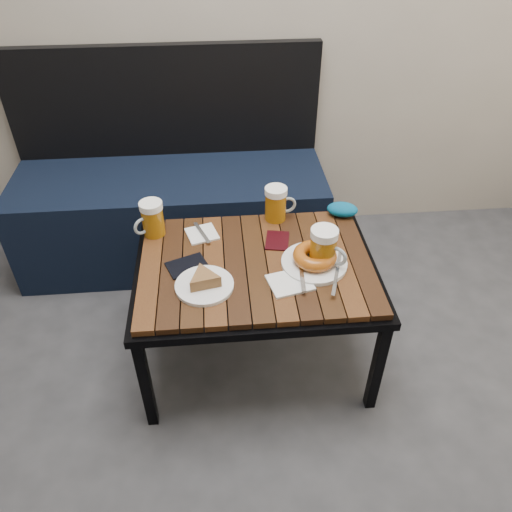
{
  "coord_description": "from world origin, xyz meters",
  "views": [
    {
      "loc": [
        0.04,
        -0.25,
        1.57
      ],
      "look_at": [
        0.16,
        1.07,
        0.5
      ],
      "focal_mm": 35.0,
      "sensor_mm": 36.0,
      "label": 1
    }
  ],
  "objects": [
    {
      "name": "bench",
      "position": [
        -0.17,
        1.76,
        0.27
      ],
      "size": [
        1.4,
        0.5,
        0.95
      ],
      "color": "black",
      "rests_on": "ground"
    },
    {
      "name": "cafe_table",
      "position": [
        0.16,
        1.07,
        0.43
      ],
      "size": [
        0.84,
        0.62,
        0.47
      ],
      "color": "black",
      "rests_on": "ground"
    },
    {
      "name": "beer_mug_left",
      "position": [
        -0.2,
        1.27,
        0.54
      ],
      "size": [
        0.12,
        0.11,
        0.13
      ],
      "rotation": [
        0.0,
        0.0,
        3.79
      ],
      "color": "#9D5F0C",
      "rests_on": "cafe_table"
    },
    {
      "name": "beer_mug_centre",
      "position": [
        0.26,
        1.33,
        0.54
      ],
      "size": [
        0.13,
        0.09,
        0.14
      ],
      "rotation": [
        0.0,
        0.0,
        0.13
      ],
      "color": "#9D5F0C",
      "rests_on": "cafe_table"
    },
    {
      "name": "beer_mug_right",
      "position": [
        0.38,
        1.03,
        0.55
      ],
      "size": [
        0.14,
        0.12,
        0.15
      ],
      "rotation": [
        0.0,
        0.0,
        -0.66
      ],
      "color": "#9D5F0C",
      "rests_on": "cafe_table"
    },
    {
      "name": "plate_pie",
      "position": [
        -0.02,
        0.96,
        0.49
      ],
      "size": [
        0.19,
        0.19,
        0.05
      ],
      "color": "white",
      "rests_on": "cafe_table"
    },
    {
      "name": "plate_bagel",
      "position": [
        0.36,
        1.04,
        0.5
      ],
      "size": [
        0.23,
        0.29,
        0.06
      ],
      "color": "white",
      "rests_on": "cafe_table"
    },
    {
      "name": "napkin_left",
      "position": [
        -0.03,
        1.25,
        0.48
      ],
      "size": [
        0.13,
        0.14,
        0.01
      ],
      "rotation": [
        0.0,
        0.0,
        0.29
      ],
      "color": "white",
      "rests_on": "cafe_table"
    },
    {
      "name": "napkin_right",
      "position": [
        0.26,
        0.95,
        0.48
      ],
      "size": [
        0.16,
        0.14,
        0.01
      ],
      "rotation": [
        0.0,
        0.0,
        0.23
      ],
      "color": "white",
      "rests_on": "cafe_table"
    },
    {
      "name": "passport_navy",
      "position": [
        -0.08,
        1.07,
        0.48
      ],
      "size": [
        0.16,
        0.14,
        0.01
      ],
      "primitive_type": "cube",
      "rotation": [
        0.0,
        0.0,
        -1.19
      ],
      "color": "black",
      "rests_on": "cafe_table"
    },
    {
      "name": "passport_burgundy",
      "position": [
        0.25,
        1.18,
        0.47
      ],
      "size": [
        0.1,
        0.13,
        0.01
      ],
      "primitive_type": "cube",
      "rotation": [
        0.0,
        0.0,
        -0.19
      ],
      "color": "black",
      "rests_on": "cafe_table"
    },
    {
      "name": "knit_pouch",
      "position": [
        0.52,
        1.33,
        0.5
      ],
      "size": [
        0.14,
        0.11,
        0.05
      ],
      "primitive_type": "ellipsoid",
      "rotation": [
        0.0,
        0.0,
        -0.25
      ],
      "color": "#05498A",
      "rests_on": "cafe_table"
    }
  ]
}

